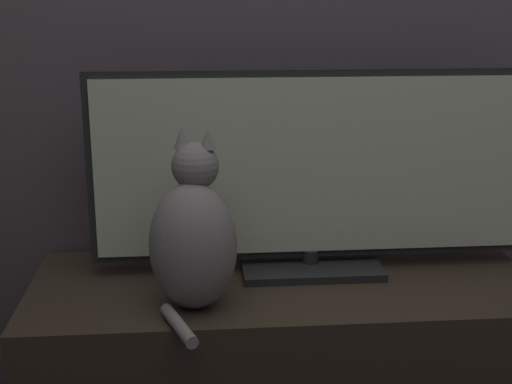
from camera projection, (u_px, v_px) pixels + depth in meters
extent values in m
cube|color=#33281E|center=(284.00, 355.00, 1.84)|extent=(1.27, 0.51, 0.41)
cube|color=black|center=(310.00, 265.00, 1.86)|extent=(0.36, 0.22, 0.02)
cylinder|color=black|center=(310.00, 256.00, 1.86)|extent=(0.04, 0.04, 0.03)
cube|color=black|center=(312.00, 165.00, 1.80)|extent=(1.12, 0.02, 0.48)
cube|color=beige|center=(313.00, 167.00, 1.79)|extent=(1.09, 0.01, 0.45)
ellipsoid|color=gray|center=(193.00, 246.00, 1.60)|extent=(0.24, 0.23, 0.29)
ellipsoid|color=black|center=(200.00, 243.00, 1.67)|extent=(0.12, 0.09, 0.16)
sphere|color=gray|center=(195.00, 166.00, 1.59)|extent=(0.13, 0.13, 0.11)
cone|color=gray|center=(182.00, 138.00, 1.58)|extent=(0.04, 0.04, 0.04)
cone|color=gray|center=(208.00, 139.00, 1.57)|extent=(0.04, 0.04, 0.04)
cylinder|color=gray|center=(179.00, 325.00, 1.51)|extent=(0.08, 0.18, 0.03)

